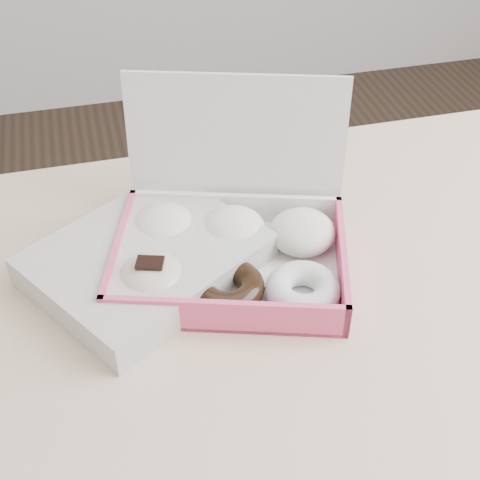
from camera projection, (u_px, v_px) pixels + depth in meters
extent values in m
cube|color=#D0AF88|center=(342.00, 339.00, 0.75)|extent=(1.20, 0.80, 0.04)
cube|color=white|center=(230.00, 270.00, 0.80)|extent=(0.32, 0.27, 0.01)
cube|color=#F6517E|center=(224.00, 317.00, 0.72)|extent=(0.26, 0.09, 0.04)
cube|color=white|center=(235.00, 209.00, 0.86)|extent=(0.26, 0.09, 0.04)
cube|color=#F6517E|center=(120.00, 254.00, 0.79)|extent=(0.07, 0.19, 0.04)
cube|color=#F6517E|center=(342.00, 262.00, 0.78)|extent=(0.07, 0.19, 0.04)
cube|color=white|center=(236.00, 150.00, 0.83)|extent=(0.26, 0.10, 0.20)
ellipsoid|color=white|center=(164.00, 227.00, 0.82)|extent=(0.10, 0.10, 0.05)
ellipsoid|color=white|center=(233.00, 229.00, 0.82)|extent=(0.10, 0.10, 0.05)
ellipsoid|color=white|center=(302.00, 232.00, 0.82)|extent=(0.10, 0.10, 0.05)
ellipsoid|color=beige|center=(152.00, 279.00, 0.75)|extent=(0.10, 0.10, 0.05)
cube|color=black|center=(150.00, 263.00, 0.74)|extent=(0.04, 0.03, 0.00)
torus|color=black|center=(227.00, 287.00, 0.75)|extent=(0.11, 0.11, 0.03)
torus|color=white|center=(303.00, 290.00, 0.75)|extent=(0.11, 0.11, 0.03)
cube|color=silver|center=(146.00, 259.00, 0.79)|extent=(0.32, 0.30, 0.04)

